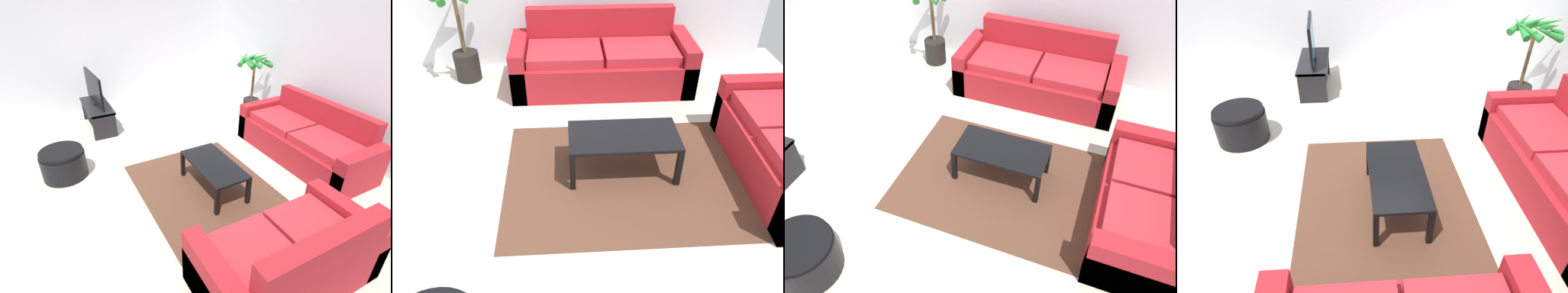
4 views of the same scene
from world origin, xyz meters
TOP-DOWN VIEW (x-y plane):
  - ground_plane at (0.00, 0.00)m, footprint 6.60×6.60m
  - couch_main at (0.67, 2.28)m, footprint 2.22×0.90m
  - couch_loveseat at (2.28, 0.43)m, footprint 0.90×1.70m
  - coffee_table at (0.71, 0.58)m, footprint 1.00×0.51m
  - area_rug at (0.71, 0.48)m, footprint 2.20×1.70m
  - potted_palm at (-1.07, 2.55)m, footprint 0.72×0.71m
  - ottoman at (-0.57, -1.19)m, footprint 0.63×0.63m

SIDE VIEW (x-z plane):
  - ground_plane at x=0.00m, z-range 0.00..0.00m
  - area_rug at x=0.71m, z-range 0.00..0.01m
  - ottoman at x=-0.57m, z-range 0.00..0.42m
  - couch_loveseat at x=2.28m, z-range -0.15..0.75m
  - couch_main at x=0.67m, z-range -0.15..0.75m
  - coffee_table at x=0.71m, z-range 0.15..0.56m
  - potted_palm at x=-1.07m, z-range 0.00..1.30m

